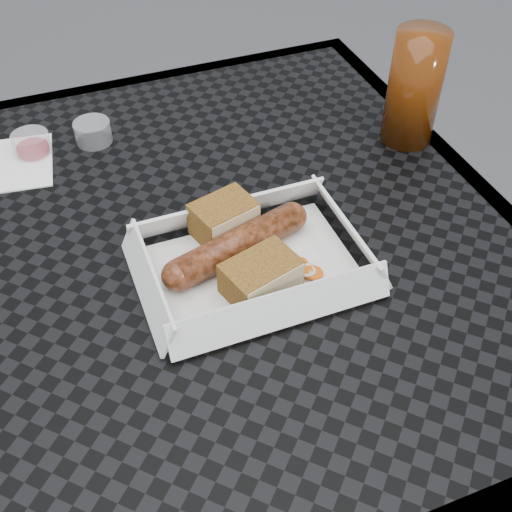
{
  "coord_description": "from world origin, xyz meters",
  "views": [
    {
      "loc": [
        -0.12,
        -0.53,
        1.26
      ],
      "look_at": [
        0.06,
        -0.08,
        0.78
      ],
      "focal_mm": 45.0,
      "sensor_mm": 36.0,
      "label": 1
    }
  ],
  "objects": [
    {
      "name": "condiment_cup_empty",
      "position": [
        -0.06,
        0.24,
        0.76
      ],
      "size": [
        0.05,
        0.05,
        0.03
      ],
      "primitive_type": "cylinder",
      "color": "silver",
      "rests_on": "patio_table"
    },
    {
      "name": "bread_far",
      "position": [
        0.06,
        -0.1,
        0.77
      ],
      "size": [
        0.09,
        0.07,
        0.04
      ],
      "primitive_type": "cube",
      "rotation": [
        0.0,
        0.0,
        0.28
      ],
      "color": "brown",
      "rests_on": "food_tray"
    },
    {
      "name": "drink_glass",
      "position": [
        0.35,
        0.09,
        0.82
      ],
      "size": [
        0.07,
        0.07,
        0.16
      ],
      "primitive_type": "cylinder",
      "color": "#4D1F06",
      "rests_on": "patio_table"
    },
    {
      "name": "patio_table",
      "position": [
        0.0,
        0.0,
        0.67
      ],
      "size": [
        0.8,
        0.8,
        0.74
      ],
      "color": "black",
      "rests_on": "ground"
    },
    {
      "name": "food_tray",
      "position": [
        0.06,
        -0.07,
        0.75
      ],
      "size": [
        0.22,
        0.15,
        0.0
      ],
      "primitive_type": "cube",
      "color": "white",
      "rests_on": "patio_table"
    },
    {
      "name": "veg_garnish",
      "position": [
        0.11,
        -0.1,
        0.75
      ],
      "size": [
        0.03,
        0.03,
        0.0
      ],
      "color": "#E35509",
      "rests_on": "food_tray"
    },
    {
      "name": "bread_near",
      "position": [
        0.05,
        -0.0,
        0.77
      ],
      "size": [
        0.08,
        0.07,
        0.04
      ],
      "primitive_type": "cube",
      "rotation": [
        0.0,
        0.0,
        0.28
      ],
      "color": "brown",
      "rests_on": "food_tray"
    },
    {
      "name": "condiment_cup_sauce",
      "position": [
        -0.14,
        0.24,
        0.76
      ],
      "size": [
        0.05,
        0.05,
        0.03
      ],
      "primitive_type": "cylinder",
      "color": "maroon",
      "rests_on": "patio_table"
    },
    {
      "name": "bratwurst",
      "position": [
        0.05,
        -0.05,
        0.77
      ],
      "size": [
        0.19,
        0.08,
        0.04
      ],
      "rotation": [
        0.0,
        0.0,
        0.28
      ],
      "color": "brown",
      "rests_on": "food_tray"
    },
    {
      "name": "napkin",
      "position": [
        -0.18,
        0.23,
        0.75
      ],
      "size": [
        0.14,
        0.14,
        0.0
      ],
      "primitive_type": "cube",
      "rotation": [
        0.0,
        0.0,
        -0.13
      ],
      "color": "white",
      "rests_on": "patio_table"
    }
  ]
}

